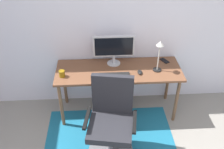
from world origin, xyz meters
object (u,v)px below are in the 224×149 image
at_px(desk, 118,74).
at_px(coffee_cup, 62,74).
at_px(monitor, 114,47).
at_px(desk_lamp, 159,51).
at_px(computer_mouse, 140,72).
at_px(office_chair, 111,125).
at_px(cell_phone, 164,61).
at_px(keyboard, 113,76).

relative_size(desk, coffee_cup, 19.16).
xyz_separation_m(desk, monitor, (-0.05, 0.16, 0.32)).
bearing_deg(coffee_cup, monitor, 21.63).
relative_size(desk, desk_lamp, 3.88).
bearing_deg(computer_mouse, office_chair, -124.34).
distance_m(monitor, cell_phone, 0.75).
relative_size(monitor, computer_mouse, 5.22).
height_order(monitor, cell_phone, monitor).
bearing_deg(desk_lamp, monitor, 160.58).
bearing_deg(keyboard, desk_lamp, 10.21).
distance_m(desk, coffee_cup, 0.75).
distance_m(monitor, office_chair, 1.03).
xyz_separation_m(desk, keyboard, (-0.08, -0.15, 0.08)).
xyz_separation_m(coffee_cup, office_chair, (0.59, -0.58, -0.36)).
distance_m(cell_phone, desk_lamp, 0.39).
bearing_deg(cell_phone, desk_lamp, -152.02).
distance_m(monitor, computer_mouse, 0.47).
bearing_deg(desk, desk_lamp, -4.80).
bearing_deg(cell_phone, office_chair, -160.25).
height_order(monitor, desk_lamp, desk_lamp).
xyz_separation_m(keyboard, desk_lamp, (0.59, 0.11, 0.28)).
height_order(coffee_cup, desk_lamp, desk_lamp).
height_order(monitor, office_chair, monitor).
relative_size(keyboard, computer_mouse, 4.13).
bearing_deg(office_chair, desk_lamp, 54.85).
height_order(keyboard, office_chair, office_chair).
distance_m(cell_phone, office_chair, 1.23).
bearing_deg(coffee_cup, desk, 8.82).
relative_size(monitor, desk_lamp, 1.27).
bearing_deg(desk_lamp, cell_phone, 55.97).
height_order(computer_mouse, coffee_cup, coffee_cup).
height_order(keyboard, coffee_cup, coffee_cup).
relative_size(desk, monitor, 3.06).
distance_m(monitor, coffee_cup, 0.76).
relative_size(computer_mouse, desk_lamp, 0.24).
xyz_separation_m(coffee_cup, desk_lamp, (1.24, 0.07, 0.25)).
relative_size(monitor, coffee_cup, 6.25).
bearing_deg(cell_phone, coffee_cup, 163.95).
height_order(desk, desk_lamp, desk_lamp).
xyz_separation_m(monitor, office_chair, (-0.08, -0.85, -0.57)).
bearing_deg(keyboard, office_chair, -95.73).
bearing_deg(office_chair, desk, 88.46).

